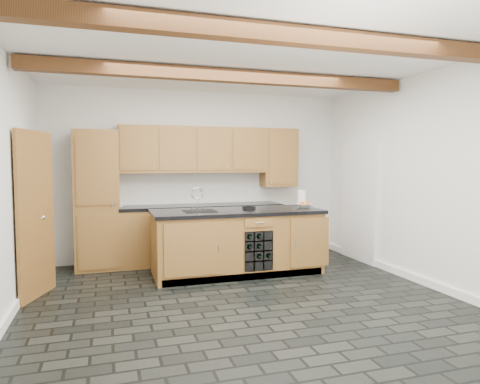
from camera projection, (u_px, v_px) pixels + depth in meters
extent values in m
plane|color=black|center=(245.00, 302.00, 4.96)|extent=(5.00, 5.00, 0.00)
plane|color=white|center=(199.00, 175.00, 7.25)|extent=(5.00, 0.00, 5.00)
plane|color=white|center=(426.00, 179.00, 5.61)|extent=(0.00, 5.00, 5.00)
plane|color=white|center=(245.00, 57.00, 4.77)|extent=(5.00, 5.00, 0.00)
cube|color=#5B3117|center=(288.00, 36.00, 3.63)|extent=(4.90, 0.15, 0.15)
cube|color=#5B3117|center=(230.00, 76.00, 5.35)|extent=(4.90, 0.15, 0.15)
cube|color=white|center=(6.00, 322.00, 4.22)|extent=(0.04, 5.00, 0.10)
cube|color=white|center=(421.00, 280.00, 5.70)|extent=(0.04, 5.00, 0.10)
cube|color=white|center=(27.00, 210.00, 5.40)|extent=(0.06, 0.94, 2.04)
cube|color=olive|center=(36.00, 214.00, 5.11)|extent=(0.31, 0.77, 2.00)
cube|color=white|center=(359.00, 199.00, 7.05)|extent=(0.06, 0.98, 2.04)
cube|color=black|center=(360.00, 200.00, 7.06)|extent=(0.02, 0.86, 1.96)
cube|color=olive|center=(97.00, 200.00, 6.50)|extent=(0.65, 0.60, 2.10)
cube|color=olive|center=(202.00, 234.00, 7.02)|extent=(2.60, 0.60, 0.88)
cube|color=black|center=(202.00, 206.00, 6.99)|extent=(2.64, 0.62, 0.05)
cube|color=white|center=(198.00, 188.00, 7.24)|extent=(2.60, 0.02, 0.52)
cube|color=olive|center=(194.00, 150.00, 7.01)|extent=(2.40, 0.35, 0.75)
cube|color=olive|center=(278.00, 158.00, 7.47)|extent=(0.60, 0.35, 1.00)
cube|color=olive|center=(237.00, 243.00, 6.26)|extent=(2.40, 0.90, 0.88)
cube|color=black|center=(237.00, 212.00, 6.23)|extent=(2.46, 0.96, 0.05)
cube|color=olive|center=(195.00, 250.00, 5.60)|extent=(0.80, 0.02, 0.70)
cube|color=olive|center=(310.00, 242.00, 6.10)|extent=(0.60, 0.02, 0.70)
cube|color=black|center=(255.00, 249.00, 6.02)|extent=(0.42, 0.30, 0.56)
cylinder|color=black|center=(247.00, 245.00, 5.94)|extent=(0.07, 0.26, 0.07)
cylinder|color=black|center=(266.00, 254.00, 6.03)|extent=(0.07, 0.26, 0.07)
cylinder|color=black|center=(247.00, 235.00, 5.93)|extent=(0.07, 0.26, 0.07)
cylinder|color=black|center=(256.00, 245.00, 5.98)|extent=(0.07, 0.26, 0.07)
cylinder|color=black|center=(256.00, 235.00, 5.97)|extent=(0.07, 0.26, 0.07)
cylinder|color=black|center=(256.00, 255.00, 5.99)|extent=(0.07, 0.26, 0.07)
cube|color=black|center=(200.00, 212.00, 6.06)|extent=(0.45, 0.40, 0.02)
cylinder|color=silver|center=(197.00, 203.00, 6.23)|extent=(0.02, 0.02, 0.20)
torus|color=silver|center=(197.00, 193.00, 6.22)|extent=(0.18, 0.02, 0.18)
cylinder|color=silver|center=(192.00, 207.00, 6.21)|extent=(0.02, 0.02, 0.08)
cylinder|color=silver|center=(203.00, 207.00, 6.25)|extent=(0.02, 0.02, 0.08)
cube|color=black|center=(249.00, 208.00, 6.34)|extent=(0.19, 0.13, 0.04)
cylinder|color=black|center=(249.00, 206.00, 6.34)|extent=(0.12, 0.12, 0.01)
imported|color=silver|center=(304.00, 205.00, 6.56)|extent=(0.28, 0.28, 0.06)
sphere|color=#B42C18|center=(307.00, 203.00, 6.58)|extent=(0.07, 0.07, 0.07)
sphere|color=orange|center=(303.00, 203.00, 6.61)|extent=(0.07, 0.07, 0.07)
sphere|color=#488E26|center=(300.00, 203.00, 6.58)|extent=(0.07, 0.07, 0.07)
sphere|color=#CC4D1E|center=(302.00, 204.00, 6.52)|extent=(0.07, 0.07, 0.07)
sphere|color=gold|center=(306.00, 204.00, 6.52)|extent=(0.07, 0.07, 0.07)
cylinder|color=white|center=(302.00, 199.00, 6.58)|extent=(0.13, 0.13, 0.26)
imported|color=white|center=(121.00, 204.00, 6.61)|extent=(0.09, 0.09, 0.08)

